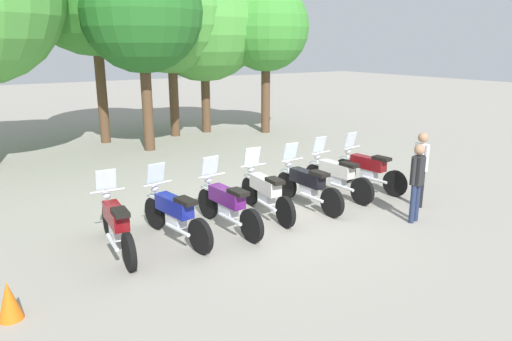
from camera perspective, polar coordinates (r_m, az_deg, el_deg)
name	(u,v)px	position (r m, az deg, el deg)	size (l,w,h in m)	color
ground_plane	(269,216)	(10.01, 1.57, -5.61)	(80.00, 80.00, 0.00)	gray
motorcycle_0	(116,224)	(8.55, -16.75, -6.29)	(0.62, 2.19, 1.37)	black
motorcycle_1	(174,213)	(8.82, -9.96, -5.19)	(0.62, 2.18, 1.37)	black
motorcycle_2	(227,204)	(9.21, -3.59, -4.10)	(0.62, 2.19, 1.37)	black
motorcycle_3	(265,192)	(9.94, 1.16, -2.59)	(0.62, 2.19, 1.37)	black
motorcycle_4	(307,184)	(10.50, 6.26, -1.71)	(0.62, 2.19, 1.37)	black
motorcycle_5	(336,175)	(11.33, 9.81, -0.57)	(0.62, 2.19, 1.37)	black
motorcycle_6	(368,169)	(12.07, 13.54, 0.21)	(0.62, 2.19, 1.37)	black
person_0	(417,177)	(9.95, 19.13, -0.82)	(0.41, 0.25, 1.64)	#232D4C
person_1	(421,164)	(10.95, 19.52, 0.78)	(0.25, 0.41, 1.70)	black
tree_3	(142,12)	(16.26, -13.84, 18.37)	(3.96, 3.96, 6.56)	brown
tree_4	(170,9)	(18.72, -10.51, 18.82)	(4.75, 4.75, 7.20)	brown
tree_5	(204,20)	(19.38, -6.45, 17.86)	(4.81, 4.81, 6.89)	brown
tree_6	(266,28)	(19.18, 1.23, 17.03)	(3.41, 3.41, 5.89)	brown
traffic_cone	(9,301)	(7.19, -28.01, -13.90)	(0.32, 0.32, 0.55)	orange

